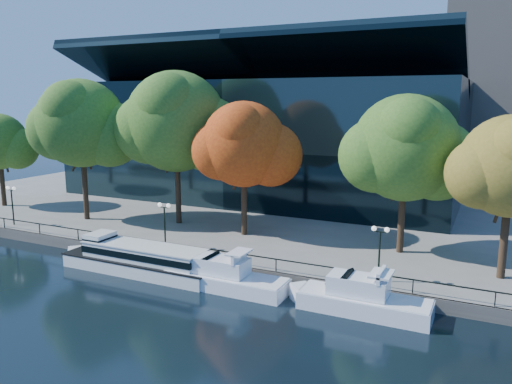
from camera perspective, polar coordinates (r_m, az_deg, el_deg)
The scene contains 14 objects.
ground at distance 40.88m, azimuth -12.76°, elevation -9.48°, with size 160.00×160.00×0.00m, color black.
promenade at distance 71.78m, azimuth 5.48°, elevation -0.15°, with size 90.00×67.08×1.00m.
railing at distance 42.73m, azimuth -10.15°, elevation -5.75°, with size 88.20×0.08×0.99m.
convention_building at distance 68.01m, azimuth 1.07°, elevation 6.11°, with size 50.00×24.57×21.43m.
tour_boat at distance 41.91m, azimuth -13.58°, elevation -7.27°, with size 14.88×3.32×2.82m.
cruiser_near at distance 37.56m, azimuth -4.05°, elevation -9.53°, with size 10.47×2.70×3.03m.
cruiser_far at distance 34.18m, azimuth 11.59°, elevation -11.72°, with size 9.62×2.67×3.14m.
tree_1 at distance 55.72m, azimuth -19.26°, elevation 7.22°, with size 11.57×9.48×14.95m.
tree_2 at distance 51.49m, azimuth -8.97°, elevation 7.70°, with size 12.79×10.49×15.68m.
tree_3 at distance 46.52m, azimuth -1.25°, elevation 5.25°, with size 10.01×8.21×12.69m.
tree_4 at distance 42.76m, azimuth 16.91°, elevation 4.57°, with size 11.00×9.02×13.29m.
lamp_0 at distance 56.99m, azimuth -26.15°, elevation -0.46°, with size 1.26×0.36×4.03m.
lamp_1 at distance 43.80m, azimuth -10.42°, elevation -2.60°, with size 1.26×0.36×4.03m.
lamp_2 at distance 36.39m, azimuth 13.98°, elevation -5.46°, with size 1.26×0.36×4.03m.
Camera 1 is at (24.23, -29.86, 13.87)m, focal length 35.00 mm.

